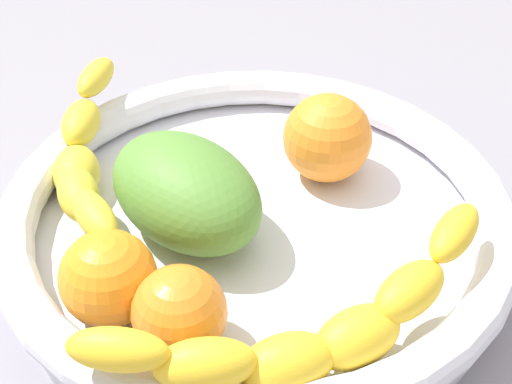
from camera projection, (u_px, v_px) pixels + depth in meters
The scene contains 8 objects.
kitchen_counter at pixel (256, 267), 54.12cm from camera, with size 120.00×120.00×3.00cm, color gray.
fruit_bowl at pixel (256, 223), 51.49cm from camera, with size 34.71×34.71×5.23cm.
banana_draped_left at pixel (83, 157), 52.85cm from camera, with size 13.44×18.98×5.53cm.
banana_draped_right at pixel (315, 327), 40.49cm from camera, with size 25.08×11.28×5.01cm.
orange_front at pixel (109, 279), 43.69cm from camera, with size 5.78×5.78×5.78cm, color orange.
orange_mid_left at pixel (179, 313), 41.92cm from camera, with size 5.42×5.42×5.42cm, color orange.
orange_mid_right at pixel (327, 138), 54.24cm from camera, with size 6.45×6.45×6.45cm, color orange.
mango_green at pixel (186, 191), 49.35cm from camera, with size 11.96×8.11×6.59cm, color #558C37.
Camera 1 is at (-26.19, -28.58, 39.66)cm, focal length 53.06 mm.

